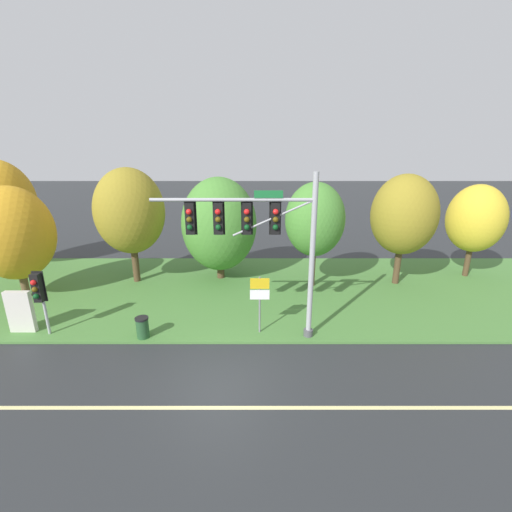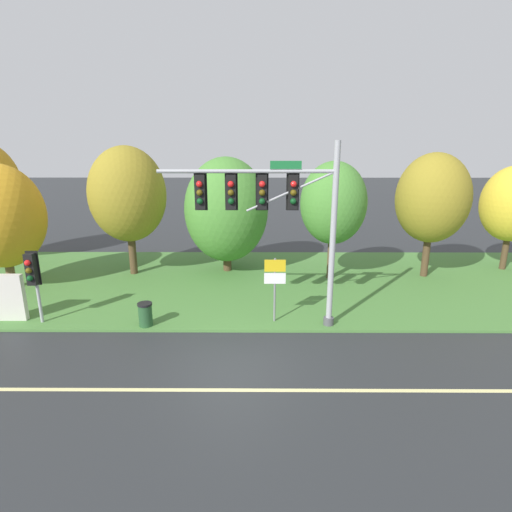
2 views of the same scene
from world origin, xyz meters
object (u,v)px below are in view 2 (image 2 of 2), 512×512
at_px(tree_left_of_mast, 1,217).
at_px(tree_right_far, 432,199).
at_px(pedestrian_signal_near_kerb, 32,273).
at_px(traffic_signal_mast, 275,208).
at_px(tree_behind_signpost, 128,195).
at_px(tree_mid_verge, 226,210).
at_px(info_kiosk, 11,298).
at_px(tree_tall_centre, 333,203).
at_px(route_sign_post, 275,280).
at_px(trash_bin, 145,314).

distance_m(tree_left_of_mast, tree_right_far, 21.09).
distance_m(pedestrian_signal_near_kerb, tree_left_of_mast, 5.68).
bearing_deg(pedestrian_signal_near_kerb, traffic_signal_mast, -0.05).
bearing_deg(tree_behind_signpost, tree_left_of_mast, -156.65).
bearing_deg(tree_left_of_mast, tree_behind_signpost, 23.35).
relative_size(traffic_signal_mast, tree_mid_verge, 1.11).
height_order(traffic_signal_mast, tree_right_far, traffic_signal_mast).
bearing_deg(tree_mid_verge, traffic_signal_mast, -71.77).
distance_m(traffic_signal_mast, info_kiosk, 11.00).
height_order(tree_behind_signpost, tree_right_far, tree_behind_signpost).
relative_size(tree_left_of_mast, tree_mid_verge, 0.96).
xyz_separation_m(tree_mid_verge, tree_right_far, (10.61, -0.93, 0.75)).
xyz_separation_m(tree_behind_signpost, info_kiosk, (-2.98, -6.10, -3.34)).
bearing_deg(tree_left_of_mast, tree_tall_centre, 5.62).
distance_m(traffic_signal_mast, tree_tall_centre, 6.60).
distance_m(tree_left_of_mast, tree_behind_signpost, 5.84).
height_order(pedestrian_signal_near_kerb, tree_right_far, tree_right_far).
distance_m(tree_tall_centre, info_kiosk, 14.88).
xyz_separation_m(traffic_signal_mast, info_kiosk, (-10.38, 0.39, -3.62)).
height_order(route_sign_post, trash_bin, route_sign_post).
xyz_separation_m(tree_right_far, info_kiosk, (-18.66, -5.74, -3.19)).
xyz_separation_m(traffic_signal_mast, tree_mid_verge, (-2.33, 7.06, -1.18)).
height_order(tree_behind_signpost, tree_tall_centre, tree_behind_signpost).
bearing_deg(tree_left_of_mast, traffic_signal_mast, -18.25).
relative_size(tree_left_of_mast, tree_right_far, 0.93).
height_order(tree_mid_verge, tree_tall_centre, tree_mid_verge).
relative_size(route_sign_post, trash_bin, 2.78).
xyz_separation_m(tree_mid_verge, info_kiosk, (-8.05, -6.67, -2.44)).
bearing_deg(info_kiosk, tree_tall_centre, 21.60).
bearing_deg(route_sign_post, info_kiosk, 179.59).
distance_m(pedestrian_signal_near_kerb, info_kiosk, 1.73).
bearing_deg(tree_tall_centre, pedestrian_signal_near_kerb, -154.98).
distance_m(tree_left_of_mast, tree_tall_centre, 15.96).
height_order(tree_behind_signpost, info_kiosk, tree_behind_signpost).
bearing_deg(info_kiosk, tree_mid_verge, 39.65).
relative_size(tree_left_of_mast, info_kiosk, 3.15).
height_order(route_sign_post, tree_mid_verge, tree_mid_verge).
bearing_deg(trash_bin, tree_mid_verge, 69.96).
xyz_separation_m(tree_left_of_mast, tree_right_far, (21.00, 1.94, 0.62)).
relative_size(tree_behind_signpost, info_kiosk, 3.56).
distance_m(tree_tall_centre, tree_right_far, 5.13).
distance_m(tree_behind_signpost, info_kiosk, 7.56).
relative_size(traffic_signal_mast, route_sign_post, 2.67).
relative_size(traffic_signal_mast, tree_left_of_mast, 1.16).
distance_m(traffic_signal_mast, tree_right_far, 10.32).
relative_size(info_kiosk, trash_bin, 2.04).
height_order(tree_left_of_mast, tree_behind_signpost, tree_behind_signpost).
bearing_deg(route_sign_post, pedestrian_signal_near_kerb, -178.09).
distance_m(pedestrian_signal_near_kerb, tree_right_far, 18.59).
xyz_separation_m(pedestrian_signal_near_kerb, trash_bin, (4.20, -0.13, -1.62)).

